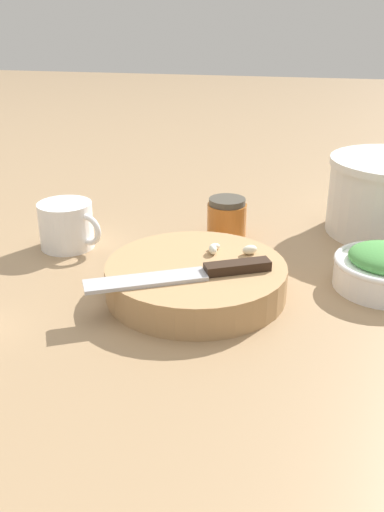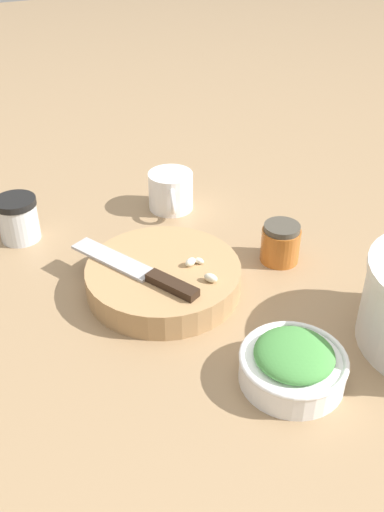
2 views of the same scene
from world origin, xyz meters
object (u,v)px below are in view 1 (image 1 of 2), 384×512
object	(u,v)px
coffee_mug	(67,225)
honey_jar	(227,219)
cutting_board	(196,279)
chef_knife	(191,274)
garlic_cloves	(231,249)

from	to	relation	value
coffee_mug	honey_jar	size ratio (longest dim) A/B	1.63
cutting_board	honey_jar	xyz separation A→B (m)	(0.01, 0.21, 0.01)
chef_knife	garlic_cloves	world-z (taller)	same
coffee_mug	honey_jar	distance (m)	0.26
cutting_board	garlic_cloves	distance (m)	0.07
coffee_mug	honey_jar	bearing A→B (deg)	20.94
cutting_board	coffee_mug	world-z (taller)	coffee_mug
chef_knife	honey_jar	distance (m)	0.25
garlic_cloves	honey_jar	size ratio (longest dim) A/B	1.02
cutting_board	garlic_cloves	xyz separation A→B (m)	(0.04, 0.05, 0.03)
chef_knife	honey_jar	bearing A→B (deg)	-28.52
honey_jar	coffee_mug	bearing A→B (deg)	-159.06
chef_knife	garlic_cloves	xyz separation A→B (m)	(0.04, 0.08, 0.00)
cutting_board	chef_knife	world-z (taller)	chef_knife
chef_knife	garlic_cloves	distance (m)	0.09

